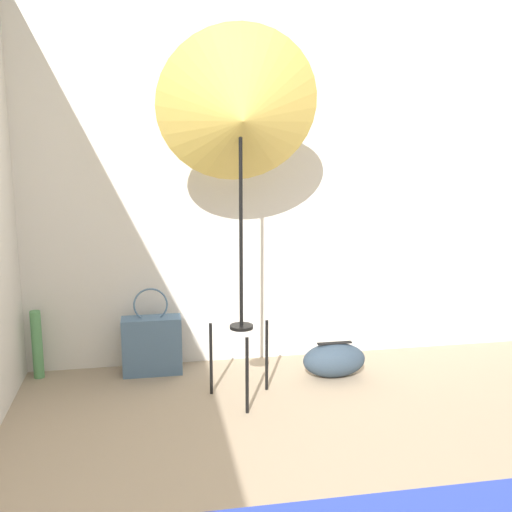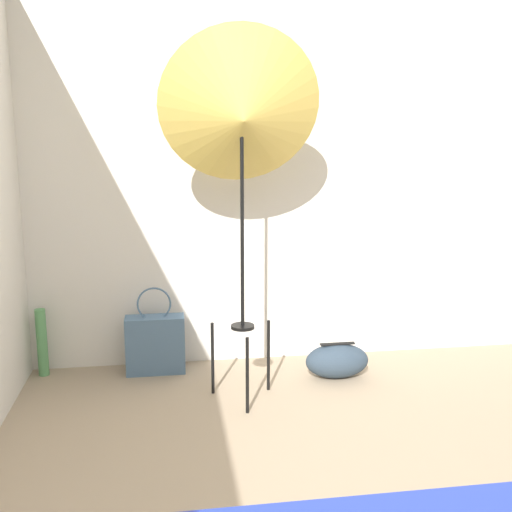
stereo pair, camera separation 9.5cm
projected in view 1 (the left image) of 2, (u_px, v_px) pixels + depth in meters
The scene contains 5 objects.
wall_back at pixel (256, 179), 4.16m from camera, with size 8.00×0.05×2.60m.
photo_umbrella at pixel (240, 115), 3.37m from camera, with size 0.95×0.59×2.20m.
tote_bag at pixel (152, 345), 4.05m from camera, with size 0.40×0.16×0.60m.
duffel_bag at pixel (334, 360), 4.01m from camera, with size 0.43×0.23×0.24m.
paper_roll at pixel (37, 345), 3.98m from camera, with size 0.07×0.07×0.46m.
Camera 1 is at (-0.74, -1.61, 1.57)m, focal length 42.00 mm.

